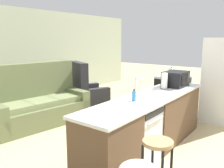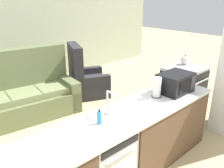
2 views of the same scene
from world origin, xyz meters
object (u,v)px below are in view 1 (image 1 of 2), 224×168
(kettle, at_px, (171,71))
(armchair, at_px, (86,94))
(soap_bottle, at_px, (134,96))
(bar_stool, at_px, (157,159))
(microwave, at_px, (176,79))
(paper_towel_roll, at_px, (164,81))
(couch, at_px, (37,105))
(dishwasher, at_px, (136,133))
(refrigerator, at_px, (222,80))
(stove_range, at_px, (173,94))

(kettle, bearing_deg, armchair, 122.25)
(soap_bottle, distance_m, bar_stool, 1.10)
(microwave, height_order, bar_stool, microwave)
(paper_towel_roll, distance_m, armchair, 2.61)
(kettle, bearing_deg, couch, 145.12)
(paper_towel_roll, distance_m, soap_bottle, 1.04)
(soap_bottle, height_order, bar_stool, soap_bottle)
(paper_towel_roll, height_order, bar_stool, paper_towel_roll)
(kettle, height_order, couch, couch)
(soap_bottle, height_order, armchair, armchair)
(microwave, xyz_separation_m, bar_stool, (-2.08, -0.68, -0.50))
(dishwasher, distance_m, refrigerator, 2.70)
(stove_range, height_order, bar_stool, stove_range)
(couch, bearing_deg, kettle, -34.88)
(soap_bottle, bearing_deg, refrigerator, -12.90)
(dishwasher, xyz_separation_m, refrigerator, (2.60, -0.55, 0.48))
(dishwasher, bearing_deg, armchair, 57.37)
(stove_range, xyz_separation_m, kettle, (0.17, 0.13, 0.53))
(dishwasher, bearing_deg, paper_towel_roll, 3.64)
(soap_bottle, relative_size, couch, 0.08)
(bar_stool, bearing_deg, paper_towel_roll, 23.41)
(soap_bottle, distance_m, kettle, 2.84)
(bar_stool, relative_size, couch, 0.35)
(refrigerator, bearing_deg, stove_range, 89.99)
(refrigerator, relative_size, couch, 0.86)
(paper_towel_roll, relative_size, soap_bottle, 1.60)
(soap_bottle, bearing_deg, dishwasher, -94.73)
(stove_range, bearing_deg, paper_towel_roll, -162.79)
(soap_bottle, height_order, kettle, kettle)
(stove_range, bearing_deg, armchair, 116.72)
(refrigerator, bearing_deg, microwave, 155.68)
(stove_range, distance_m, paper_towel_roll, 1.73)
(bar_stool, bearing_deg, dishwasher, 44.80)
(stove_range, distance_m, bar_stool, 3.51)
(stove_range, distance_m, couch, 3.18)
(dishwasher, height_order, refrigerator, refrigerator)
(dishwasher, bearing_deg, couch, 87.40)
(kettle, distance_m, couch, 3.29)
(refrigerator, height_order, bar_stool, refrigerator)
(microwave, bearing_deg, couch, 116.69)
(bar_stool, bearing_deg, stove_range, 20.54)
(stove_range, distance_m, refrigerator, 1.19)
(dishwasher, distance_m, microwave, 1.52)
(armchair, bearing_deg, couch, 179.46)
(couch, distance_m, armchair, 1.50)
(bar_stool, bearing_deg, soap_bottle, 46.48)
(microwave, xyz_separation_m, paper_towel_roll, (-0.34, 0.07, -0.00))
(paper_towel_roll, xyz_separation_m, bar_stool, (-1.73, -0.75, -0.50))
(stove_range, distance_m, kettle, 0.58)
(stove_range, height_order, microwave, microwave)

